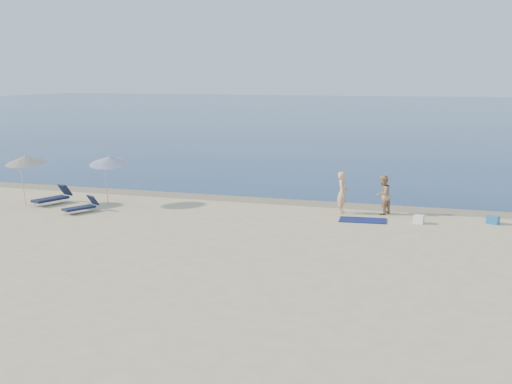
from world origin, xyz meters
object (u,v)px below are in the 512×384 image
at_px(person_left, 342,193).
at_px(blue_cooler, 493,220).
at_px(umbrella_near, 109,160).
at_px(person_right, 383,195).

bearing_deg(person_left, blue_cooler, -95.32).
distance_m(person_left, blue_cooler, 5.86).
bearing_deg(umbrella_near, person_left, -2.79).
distance_m(person_right, umbrella_near, 11.74).
distance_m(blue_cooler, umbrella_near, 15.93).
xyz_separation_m(person_left, person_right, (1.60, 0.33, -0.06)).
bearing_deg(person_right, person_left, -53.79).
relative_size(person_left, umbrella_near, 0.74).
height_order(person_right, umbrella_near, umbrella_near).
bearing_deg(blue_cooler, person_left, -159.27).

